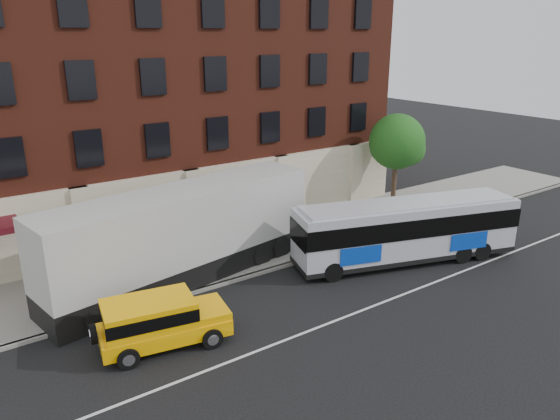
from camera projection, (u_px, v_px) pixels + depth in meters
ground at (328, 332)px, 20.89m from camera, size 120.00×120.00×0.00m
sidewalk at (219, 256)px, 27.87m from camera, size 60.00×6.00×0.15m
kerb at (249, 276)px, 25.53m from camera, size 60.00×0.25×0.15m
lane_line at (320, 327)px, 21.28m from camera, size 60.00×0.12×0.01m
building at (150, 97)px, 31.63m from camera, size 30.00×12.10×15.00m
sign_pole at (60, 297)px, 20.61m from camera, size 0.30×0.20×2.50m
street_tree at (397, 144)px, 34.19m from camera, size 3.60×3.60×6.20m
city_bus at (407, 229)px, 26.87m from camera, size 11.92×5.89×3.21m
yellow_suv at (158, 320)px, 19.65m from camera, size 5.19×2.87×1.93m
shipping_container at (184, 237)px, 24.57m from camera, size 13.83×5.07×4.52m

